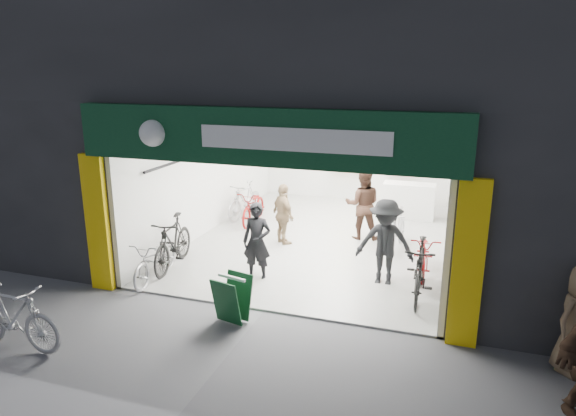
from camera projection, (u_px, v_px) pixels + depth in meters
The scene contains 15 objects.
ground at pixel (263, 312), 8.90m from camera, with size 60.00×60.00×0.00m, color #56565B.
building at pixel (374, 57), 12.02m from camera, with size 17.00×10.27×8.00m.
bike_left_front at pixel (156, 260), 10.09m from camera, with size 0.57×1.64×0.86m, color #AFAEB3.
bike_left_midfront at pixel (173, 243), 10.66m from camera, with size 0.53×1.87×1.12m, color black.
bike_left_midback at pixel (254, 207), 13.78m from camera, with size 0.60×1.73×0.91m, color maroon.
bike_left_back at pixel (245, 200), 14.18m from camera, with size 0.49×1.73×1.04m, color #A5A5A9.
bike_right_front at pixel (420, 270), 9.27m from camera, with size 0.51×1.82×1.09m, color black.
bike_right_mid at pixel (424, 254), 10.42m from camera, with size 0.57×1.64×0.86m, color maroon.
bike_right_back at pixel (397, 230), 11.78m from camera, with size 0.45×1.60×0.96m, color #AFAFB4.
parked_bike at pixel (13, 316), 7.63m from camera, with size 0.49×1.74×1.04m, color #A6A6AA.
customer_a at pixel (257, 242), 10.06m from camera, with size 0.57×0.38×1.57m, color black.
customer_b at pixel (363, 205), 12.37m from camera, with size 0.86×0.67×1.76m, color #382219.
customer_c at pixel (385, 243), 9.77m from camera, with size 1.11×0.64×1.71m, color black.
customer_d at pixel (283, 215), 12.00m from camera, with size 0.87×0.36×1.48m, color #8D7252.
sandwich_board at pixel (232, 298), 8.43m from camera, with size 0.61×0.62×0.79m.
Camera 1 is at (2.96, -7.54, 4.13)m, focal length 32.00 mm.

